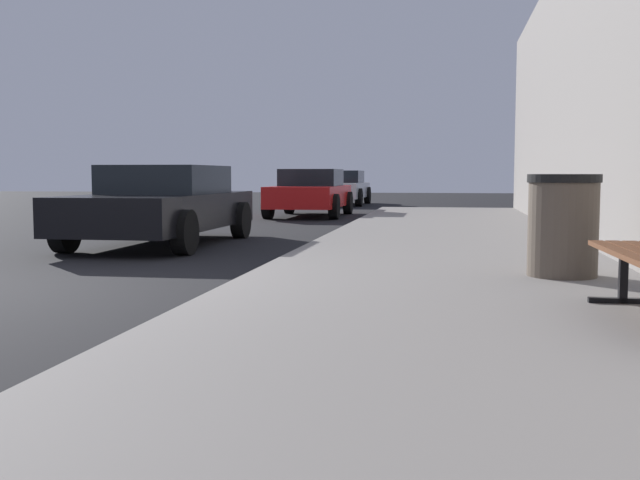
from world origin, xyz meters
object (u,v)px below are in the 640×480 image
car_red (310,192)px  car_black (163,204)px  trash_bin (563,225)px  car_white (340,187)px

car_red → car_black: bearing=84.3°
trash_bin → car_red: (-4.76, 12.53, 0.00)m
car_black → car_red: 8.56m
car_white → car_black: bearing=88.1°
car_black → car_red: same height
car_red → car_white: size_ratio=0.92×
trash_bin → car_red: size_ratio=0.24×
trash_bin → car_black: size_ratio=0.22×
car_red → car_white: same height
car_black → car_red: bearing=-95.7°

